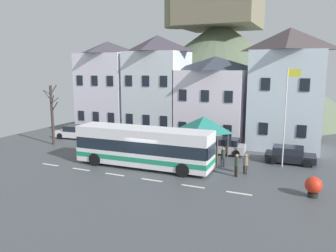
% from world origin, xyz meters
% --- Properties ---
extents(ground_plane, '(40.00, 60.00, 0.07)m').
position_xyz_m(ground_plane, '(0.00, -0.00, -0.03)').
color(ground_plane, '#474B4F').
extents(townhouse_00, '(6.02, 5.36, 10.54)m').
position_xyz_m(townhouse_00, '(-10.98, 11.65, 5.27)').
color(townhouse_00, white).
rests_on(townhouse_00, ground_plane).
extents(townhouse_01, '(6.02, 5.50, 11.01)m').
position_xyz_m(townhouse_01, '(-4.63, 11.72, 5.50)').
color(townhouse_01, silver).
rests_on(townhouse_01, ground_plane).
extents(townhouse_02, '(6.82, 6.66, 8.73)m').
position_xyz_m(townhouse_02, '(1.70, 12.30, 4.36)').
color(townhouse_02, white).
rests_on(townhouse_02, ground_plane).
extents(townhouse_03, '(6.41, 5.59, 11.19)m').
position_xyz_m(townhouse_03, '(8.84, 11.77, 5.60)').
color(townhouse_03, silver).
rests_on(townhouse_03, ground_plane).
extents(hilltop_castle, '(42.20, 42.20, 22.71)m').
position_xyz_m(hilltop_castle, '(-3.76, 33.04, 7.87)').
color(hilltop_castle, '#5D6B53').
rests_on(hilltop_castle, ground_plane).
extents(transit_bus, '(10.87, 2.87, 3.05)m').
position_xyz_m(transit_bus, '(-0.49, 0.62, 1.54)').
color(transit_bus, white).
rests_on(transit_bus, ground_plane).
extents(bus_shelter, '(3.60, 3.60, 3.65)m').
position_xyz_m(bus_shelter, '(3.07, 4.49, 3.01)').
color(bus_shelter, '#473D33').
rests_on(bus_shelter, ground_plane).
extents(parked_car_00, '(3.95, 2.11, 1.34)m').
position_xyz_m(parked_car_00, '(9.75, 6.39, 0.65)').
color(parked_car_00, black).
rests_on(parked_car_00, ground_plane).
extents(parked_car_01, '(4.08, 2.16, 1.37)m').
position_xyz_m(parked_car_01, '(-7.28, 6.37, 0.67)').
color(parked_car_01, silver).
rests_on(parked_car_01, ground_plane).
extents(parked_car_02, '(4.15, 2.31, 1.40)m').
position_xyz_m(parked_car_02, '(-12.29, 7.00, 0.68)').
color(parked_car_02, silver).
rests_on(parked_car_02, ground_plane).
extents(parked_car_03, '(3.97, 2.16, 1.41)m').
position_xyz_m(parked_car_03, '(4.16, 7.06, 0.69)').
color(parked_car_03, silver).
rests_on(parked_car_03, ground_plane).
extents(pedestrian_00, '(0.34, 0.30, 1.54)m').
position_xyz_m(pedestrian_00, '(5.14, 3.11, 0.85)').
color(pedestrian_00, '#2D2D38').
rests_on(pedestrian_00, ground_plane).
extents(pedestrian_01, '(0.34, 0.34, 1.51)m').
position_xyz_m(pedestrian_01, '(7.08, 2.03, 0.87)').
color(pedestrian_01, '#38332D').
rests_on(pedestrian_01, ground_plane).
extents(pedestrian_02, '(0.32, 0.30, 1.65)m').
position_xyz_m(pedestrian_02, '(6.63, 1.18, 0.88)').
color(pedestrian_02, '#38332D').
rests_on(pedestrian_02, ground_plane).
extents(public_bench, '(1.51, 0.48, 0.87)m').
position_xyz_m(public_bench, '(0.73, 6.50, 0.47)').
color(public_bench, brown).
rests_on(public_bench, ground_plane).
extents(flagpole, '(0.95, 0.10, 7.56)m').
position_xyz_m(flagpole, '(9.42, 5.01, 4.35)').
color(flagpole, silver).
rests_on(flagpole, ground_plane).
extents(harbour_buoy, '(1.00, 1.00, 1.25)m').
position_xyz_m(harbour_buoy, '(11.63, -0.72, 0.70)').
color(harbour_buoy, black).
rests_on(harbour_buoy, ground_plane).
extents(bare_tree_00, '(1.91, 0.92, 5.96)m').
position_xyz_m(bare_tree_00, '(-12.32, 3.71, 3.09)').
color(bare_tree_00, '#382D28').
rests_on(bare_tree_00, ground_plane).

